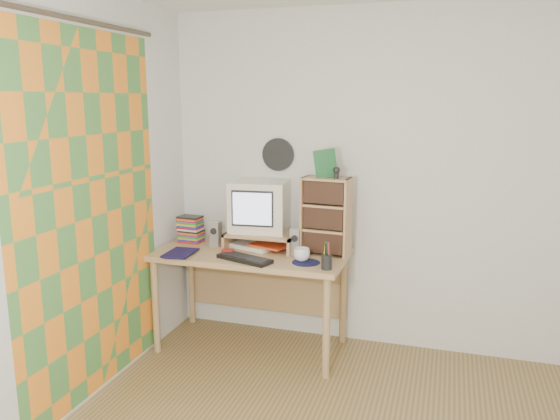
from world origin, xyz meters
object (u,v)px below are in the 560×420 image
Objects in this scene: diary at (168,251)px; desk at (254,266)px; mug at (302,255)px; cd_rack at (326,216)px; keyboard at (245,259)px; dvd_stack at (190,226)px; crt_monitor at (259,206)px.

desk is at bearing 26.47° from diary.
cd_rack is at bearing 62.82° from mug.
keyboard reaches higher than desk.
mug is (0.38, 0.11, 0.03)m from keyboard.
desk is 0.60m from dvd_stack.
crt_monitor is 0.72× the size of cd_rack.
dvd_stack is 0.45× the size of cd_rack.
mug is at bearing -23.63° from desk.
crt_monitor is 0.48m from keyboard.
keyboard is 0.65m from cd_rack.
crt_monitor is at bearing 79.21° from desk.
mug is (0.96, -0.24, -0.08)m from dvd_stack.
crt_monitor reaches higher than desk.
diary is at bearing -160.13° from keyboard.
diary reaches higher than desk.
crt_monitor is 0.74m from diary.
cd_rack is at bearing 3.63° from dvd_stack.
dvd_stack is 1.00m from mug.
desk is 5.67× the size of dvd_stack.
crt_monitor is 0.55m from mug.
cd_rack is (0.54, 0.04, 0.41)m from desk.
dvd_stack is 2.16× the size of mug.
mug is at bearing 35.96° from keyboard.
desk is 0.33m from keyboard.
mug is at bearing -9.62° from dvd_stack.
desk is 12.25× the size of mug.
diary is (-0.55, -0.30, 0.16)m from desk.
desk is at bearing 156.37° from mug.
dvd_stack reaches higher than mug.
mug is at bearing -40.08° from crt_monitor.
dvd_stack is at bearing 168.71° from keyboard.
cd_rack is at bearing 15.26° from diary.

